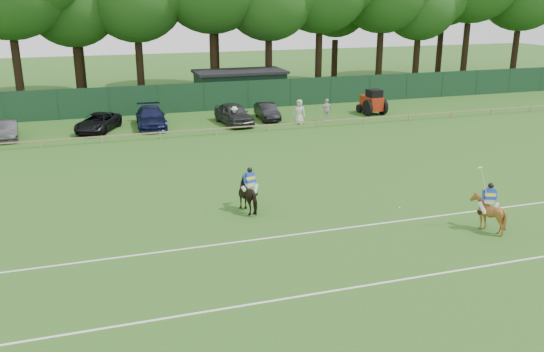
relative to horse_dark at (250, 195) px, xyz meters
name	(u,v)px	position (x,y,z in m)	size (l,w,h in m)	color
ground	(282,227)	(0.81, -2.32, -0.79)	(160.00, 160.00, 0.00)	#1E4C14
horse_dark	(250,195)	(0.00, 0.00, 0.00)	(0.85, 1.86, 1.57)	black
horse_chestnut	(488,213)	(9.13, -5.38, 0.01)	(1.28, 1.44, 1.59)	brown
sedan_grey	(7,130)	(-12.49, 18.94, -0.14)	(1.36, 3.90, 1.28)	#2D2D30
suv_black	(98,122)	(-6.32, 19.50, -0.13)	(2.19, 4.75, 1.32)	black
sedan_navy	(151,117)	(-2.38, 19.67, -0.02)	(2.15, 5.28, 1.53)	#111538
hatch_grey	(234,114)	(3.95, 18.75, 0.03)	(1.94, 4.81, 1.64)	#323235
estate_black	(267,111)	(7.00, 19.72, -0.13)	(1.39, 3.97, 1.31)	black
spectator_left	(234,117)	(3.76, 17.80, 0.01)	(1.03, 0.59, 1.60)	beige
spectator_mid	(326,110)	(11.26, 17.43, 0.14)	(1.08, 0.45, 1.85)	beige
spectator_right	(299,112)	(8.89, 17.28, 0.18)	(0.94, 0.61, 1.93)	beige
rider_dark	(250,181)	(0.00, -0.01, 0.72)	(0.93, 0.49, 1.41)	silver
rider_chestnut	(490,197)	(9.13, -5.39, 0.73)	(0.90, 0.78, 2.05)	silver
polo_ball	(399,208)	(6.87, -1.94, -0.74)	(0.09, 0.09, 0.09)	silver
pitch_lines	(311,260)	(0.81, -5.82, -0.78)	(60.00, 5.10, 0.01)	silver
pitch_rail	(202,130)	(0.81, 15.68, -0.34)	(62.10, 0.10, 0.50)	#997F5B
perimeter_fence	(181,98)	(0.81, 24.68, 0.46)	(92.08, 0.08, 2.50)	#14351E
utility_shed	(240,86)	(6.81, 27.68, 0.75)	(8.40, 4.40, 3.04)	#14331E
tree_row	(189,96)	(2.81, 32.68, -0.79)	(96.00, 12.00, 21.00)	#26561C
tractor	(372,102)	(16.19, 19.04, 0.22)	(1.85, 2.62, 2.13)	maroon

